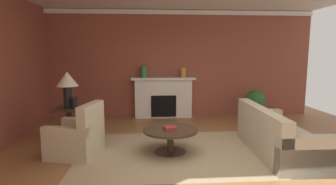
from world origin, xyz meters
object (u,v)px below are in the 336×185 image
Objects in this scene: table_lamp at (67,83)px; vase_on_side_table at (74,103)px; sofa at (276,138)px; potted_plant at (255,103)px; armchair_near_window at (77,139)px; vase_mantel_left at (144,72)px; coffee_table at (170,135)px; fireplace at (163,99)px; vase_mantel_right at (183,73)px; side_table at (69,122)px.

vase_on_side_table is at bearing -38.66° from table_lamp.
sofa is 2.56× the size of potted_plant.
armchair_near_window is 3.16m from vase_mantel_left.
armchair_near_window is 0.96× the size of coffee_table.
fireplace is at bearing 5.12° from vase_mantel_left.
fireplace is 3.30m from armchair_near_window.
potted_plant is at bearing -14.62° from vase_mantel_right.
vase_mantel_right is at bearing 39.28° from vase_on_side_table.
potted_plant is at bearing 28.64° from armchair_near_window.
armchair_near_window is 1.15× the size of potted_plant.
fireplace is 2.93m from table_lamp.
table_lamp is 4.80m from potted_plant.
side_table is 2.24× the size of vase_mantel_left.
potted_plant is at bearing 76.85° from sofa.
vase_mantel_right is 2.12m from potted_plant.
vase_mantel_left is (-2.43, 2.95, 1.00)m from sofa.
vase_mantel_right is at bearing 50.88° from armchair_near_window.
potted_plant is (0.57, 2.45, 0.19)m from sofa.
vase_on_side_table is at bearing -38.66° from side_table.
side_table reaches higher than coffee_table.
armchair_near_window is 1.37× the size of side_table.
vase_on_side_table reaches higher than coffee_table.
side_table is at bearing 156.98° from coffee_table.
potted_plant is at bearing 17.26° from side_table.
fireplace is at bearing 43.27° from table_lamp.
fireplace is 1.88× the size of armchair_near_window.
fireplace is at bearing 43.27° from side_table.
armchair_near_window is 4.74m from potted_plant.
armchair_near_window is at bearing -66.52° from side_table.
sofa is 8.78× the size of vase_on_side_table.
coffee_table is at bearing -0.15° from armchair_near_window.
vase_mantel_left is at bearing 170.61° from potted_plant.
potted_plant is at bearing 42.41° from coffee_table.
vase_on_side_table is (0.15, -0.12, -0.40)m from table_lamp.
side_table is at bearing 141.34° from vase_on_side_table.
vase_on_side_table is 4.65m from potted_plant.
fireplace is 2.83m from coffee_table.
armchair_near_window is 3.94× the size of vase_on_side_table.
vase_mantel_right is 1.15× the size of vase_on_side_table.
table_lamp reaches higher than sofa.
coffee_table is 2.22m from side_table.
vase_on_side_table is at bearing 158.44° from coffee_table.
armchair_near_window is 3.70m from vase_mantel_right.
vase_on_side_table reaches higher than potted_plant.
fireplace is 2.85m from side_table.
sofa is at bearing -14.78° from side_table.
fireplace is 0.84× the size of sofa.
side_table is at bearing -144.04° from vase_mantel_right.
vase_mantel_right is (-1.33, 2.95, 0.99)m from sofa.
side_table is 4.75m from potted_plant.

